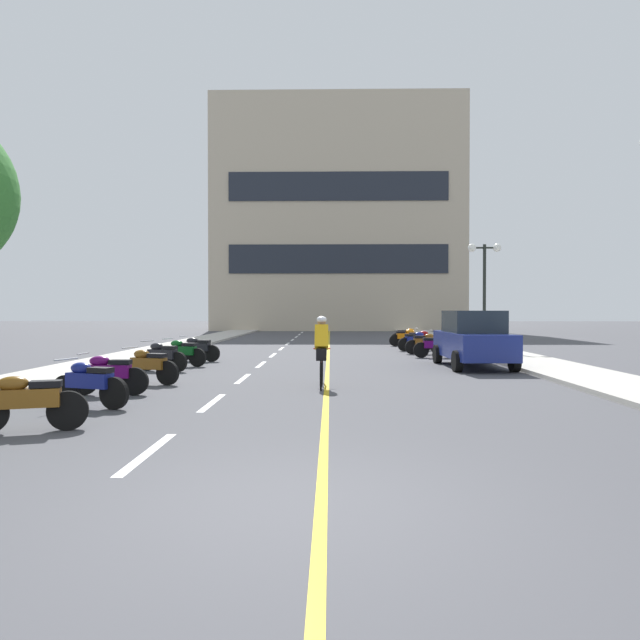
{
  "coord_description": "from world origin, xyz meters",
  "views": [
    {
      "loc": [
        0.34,
        -5.29,
        1.83
      ],
      "look_at": [
        -0.13,
        20.49,
        1.39
      ],
      "focal_mm": 32.27,
      "sensor_mm": 36.0,
      "label": 1
    }
  ],
  "objects_px": {
    "motorcycle_0": "(27,401)",
    "motorcycle_12": "(407,336)",
    "motorcycle_1": "(89,383)",
    "cyclist_rider": "(321,350)",
    "parked_car_near": "(473,339)",
    "motorcycle_3": "(148,365)",
    "motorcycle_2": "(108,373)",
    "motorcycle_9": "(415,340)",
    "motorcycle_6": "(197,348)",
    "motorcycle_4": "(162,356)",
    "street_lamp_mid": "(484,271)",
    "motorcycle_5": "(182,352)",
    "motorcycle_10": "(420,339)",
    "motorcycle_7": "(436,346)",
    "motorcycle_11": "(406,337)",
    "motorcycle_8": "(425,343)"
  },
  "relations": [
    {
      "from": "street_lamp_mid",
      "to": "motorcycle_5",
      "type": "distance_m",
      "value": 13.76
    },
    {
      "from": "parked_car_near",
      "to": "motorcycle_1",
      "type": "distance_m",
      "value": 12.01
    },
    {
      "from": "motorcycle_1",
      "to": "motorcycle_12",
      "type": "distance_m",
      "value": 21.93
    },
    {
      "from": "parked_car_near",
      "to": "motorcycle_5",
      "type": "distance_m",
      "value": 9.43
    },
    {
      "from": "motorcycle_2",
      "to": "motorcycle_7",
      "type": "relative_size",
      "value": 1.0
    },
    {
      "from": "motorcycle_0",
      "to": "motorcycle_7",
      "type": "height_order",
      "value": "same"
    },
    {
      "from": "motorcycle_0",
      "to": "motorcycle_5",
      "type": "height_order",
      "value": "same"
    },
    {
      "from": "motorcycle_10",
      "to": "motorcycle_7",
      "type": "bearing_deg",
      "value": -92.0
    },
    {
      "from": "motorcycle_0",
      "to": "motorcycle_9",
      "type": "xyz_separation_m",
      "value": [
        8.36,
        17.37,
        0.0
      ]
    },
    {
      "from": "motorcycle_0",
      "to": "motorcycle_12",
      "type": "xyz_separation_m",
      "value": [
        8.63,
        22.33,
        0.0
      ]
    },
    {
      "from": "parked_car_near",
      "to": "motorcycle_3",
      "type": "distance_m",
      "value": 10.1
    },
    {
      "from": "motorcycle_4",
      "to": "cyclist_rider",
      "type": "bearing_deg",
      "value": -35.22
    },
    {
      "from": "street_lamp_mid",
      "to": "motorcycle_9",
      "type": "relative_size",
      "value": 2.83
    },
    {
      "from": "parked_car_near",
      "to": "motorcycle_11",
      "type": "bearing_deg",
      "value": 93.84
    },
    {
      "from": "motorcycle_9",
      "to": "motorcycle_11",
      "type": "bearing_deg",
      "value": 89.57
    },
    {
      "from": "motorcycle_0",
      "to": "motorcycle_2",
      "type": "bearing_deg",
      "value": 93.55
    },
    {
      "from": "motorcycle_2",
      "to": "motorcycle_7",
      "type": "xyz_separation_m",
      "value": [
        8.83,
        9.92,
        0.0
      ]
    },
    {
      "from": "cyclist_rider",
      "to": "motorcycle_5",
      "type": "bearing_deg",
      "value": 132.99
    },
    {
      "from": "motorcycle_5",
      "to": "motorcycle_10",
      "type": "height_order",
      "value": "same"
    },
    {
      "from": "street_lamp_mid",
      "to": "motorcycle_3",
      "type": "height_order",
      "value": "street_lamp_mid"
    },
    {
      "from": "motorcycle_6",
      "to": "motorcycle_3",
      "type": "bearing_deg",
      "value": -87.66
    },
    {
      "from": "motorcycle_0",
      "to": "motorcycle_12",
      "type": "relative_size",
      "value": 0.97
    },
    {
      "from": "motorcycle_1",
      "to": "motorcycle_9",
      "type": "distance_m",
      "value": 17.35
    },
    {
      "from": "motorcycle_4",
      "to": "cyclist_rider",
      "type": "height_order",
      "value": "cyclist_rider"
    },
    {
      "from": "street_lamp_mid",
      "to": "motorcycle_4",
      "type": "height_order",
      "value": "street_lamp_mid"
    },
    {
      "from": "motorcycle_3",
      "to": "motorcycle_7",
      "type": "relative_size",
      "value": 0.96
    },
    {
      "from": "motorcycle_10",
      "to": "cyclist_rider",
      "type": "height_order",
      "value": "cyclist_rider"
    },
    {
      "from": "street_lamp_mid",
      "to": "motorcycle_8",
      "type": "relative_size",
      "value": 2.74
    },
    {
      "from": "motorcycle_0",
      "to": "motorcycle_9",
      "type": "relative_size",
      "value": 1.01
    },
    {
      "from": "motorcycle_11",
      "to": "motorcycle_12",
      "type": "bearing_deg",
      "value": 81.01
    },
    {
      "from": "motorcycle_4",
      "to": "motorcycle_8",
      "type": "bearing_deg",
      "value": 37.55
    },
    {
      "from": "motorcycle_12",
      "to": "motorcycle_0",
      "type": "bearing_deg",
      "value": -111.13
    },
    {
      "from": "parked_car_near",
      "to": "motorcycle_3",
      "type": "xyz_separation_m",
      "value": [
        -9.08,
        -4.4,
        -0.44
      ]
    },
    {
      "from": "motorcycle_2",
      "to": "cyclist_rider",
      "type": "relative_size",
      "value": 0.96
    },
    {
      "from": "motorcycle_0",
      "to": "motorcycle_10",
      "type": "relative_size",
      "value": 1.01
    },
    {
      "from": "motorcycle_0",
      "to": "motorcycle_2",
      "type": "xyz_separation_m",
      "value": [
        -0.23,
        3.75,
        0.0
      ]
    },
    {
      "from": "street_lamp_mid",
      "to": "motorcycle_7",
      "type": "bearing_deg",
      "value": -130.35
    },
    {
      "from": "motorcycle_9",
      "to": "motorcycle_12",
      "type": "relative_size",
      "value": 0.96
    },
    {
      "from": "motorcycle_0",
      "to": "motorcycle_4",
      "type": "xyz_separation_m",
      "value": [
        -0.5,
        8.59,
        0.0
      ]
    },
    {
      "from": "motorcycle_0",
      "to": "motorcycle_10",
      "type": "bearing_deg",
      "value": 65.0
    },
    {
      "from": "motorcycle_0",
      "to": "motorcycle_6",
      "type": "bearing_deg",
      "value": 91.06
    },
    {
      "from": "motorcycle_12",
      "to": "motorcycle_5",
      "type": "bearing_deg",
      "value": -126.26
    },
    {
      "from": "motorcycle_7",
      "to": "motorcycle_9",
      "type": "distance_m",
      "value": 3.71
    },
    {
      "from": "parked_car_near",
      "to": "motorcycle_6",
      "type": "distance_m",
      "value": 9.54
    },
    {
      "from": "motorcycle_6",
      "to": "motorcycle_10",
      "type": "bearing_deg",
      "value": 37.53
    },
    {
      "from": "motorcycle_4",
      "to": "motorcycle_10",
      "type": "relative_size",
      "value": 1.0
    },
    {
      "from": "motorcycle_8",
      "to": "motorcycle_9",
      "type": "bearing_deg",
      "value": 93.89
    },
    {
      "from": "motorcycle_2",
      "to": "motorcycle_8",
      "type": "height_order",
      "value": "same"
    },
    {
      "from": "motorcycle_1",
      "to": "cyclist_rider",
      "type": "bearing_deg",
      "value": 34.98
    },
    {
      "from": "motorcycle_4",
      "to": "motorcycle_11",
      "type": "height_order",
      "value": "same"
    }
  ]
}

